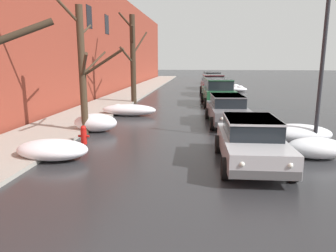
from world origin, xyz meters
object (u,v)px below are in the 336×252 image
Objects in this scene: bare_tree_second_along_sidewalk at (82,65)px; suv_green_parked_kerbside_mid at (218,91)px; fire_hydrant at (84,135)px; street_lamp_post at (323,57)px; suv_black_queued_behind_truck at (211,80)px; sedan_grey_parked_kerbside_close at (227,109)px; sedan_silver_approaching_near_lane at (251,141)px; suv_maroon_parked_far_down_block at (213,84)px; bare_tree_mid_block at (133,56)px; sedan_white_at_far_intersection at (214,78)px.

bare_tree_second_along_sidewalk reaches higher than suv_green_parked_kerbside_mid.
street_lamp_post is at bearing 4.22° from fire_hydrant.
suv_green_parked_kerbside_mid is 0.98× the size of suv_black_queued_behind_truck.
suv_green_parked_kerbside_mid is 12.40m from suv_black_queued_behind_truck.
sedan_grey_parked_kerbside_close is 0.79× the size of street_lamp_post.
suv_black_queued_behind_truck is (5.89, 21.95, -1.90)m from bare_tree_second_along_sidewalk.
street_lamp_post reaches higher than sedan_silver_approaching_near_lane.
suv_black_queued_behind_truck reaches higher than sedan_grey_parked_kerbside_close.
bare_tree_second_along_sidewalk is at bearing -155.90° from sedan_grey_parked_kerbside_close.
sedan_grey_parked_kerbside_close is (6.18, 2.76, -2.13)m from bare_tree_second_along_sidewalk.
sedan_grey_parked_kerbside_close is (-0.24, 6.17, 0.00)m from sedan_silver_approaching_near_lane.
suv_black_queued_behind_truck is at bearing 90.85° from sedan_grey_parked_kerbside_close.
suv_green_parked_kerbside_mid is at bearing 63.96° from fire_hydrant.
fire_hydrant is at bearing 163.21° from sedan_silver_approaching_near_lane.
suv_maroon_parked_far_down_block reaches higher than sedan_silver_approaching_near_lane.
suv_green_parked_kerbside_mid is 1.02× the size of suv_maroon_parked_far_down_block.
suv_maroon_parked_far_down_block is (5.91, 6.05, -2.36)m from bare_tree_mid_block.
suv_black_queued_behind_truck is 1.21× the size of sedan_white_at_far_intersection.
sedan_grey_parked_kerbside_close is 6.37× the size of fire_hydrant.
bare_tree_second_along_sidewalk is 0.97× the size of bare_tree_mid_block.
street_lamp_post is (9.08, -1.01, 0.31)m from bare_tree_second_along_sidewalk.
fire_hydrant is at bearing -102.77° from suv_black_queued_behind_truck.
sedan_white_at_far_intersection reaches higher than fire_hydrant.
street_lamp_post is at bearing 42.06° from sedan_silver_approaching_near_lane.
suv_maroon_parked_far_down_block is 0.96× the size of suv_black_queued_behind_truck.
sedan_silver_approaching_near_lane is 0.83× the size of suv_black_queued_behind_truck.
sedan_silver_approaching_near_lane is 5.71× the size of fire_hydrant.
sedan_grey_parked_kerbside_close is 7.16m from fire_hydrant.
sedan_grey_parked_kerbside_close is at bearing 37.99° from fire_hydrant.
suv_maroon_parked_far_down_block is (-0.34, 13.15, 0.24)m from sedan_grey_parked_kerbside_close.
suv_black_queued_behind_truck reaches higher than fire_hydrant.
sedan_grey_parked_kerbside_close is 6.80m from suv_green_parked_kerbside_mid.
suv_black_queued_behind_truck is 0.86× the size of street_lamp_post.
suv_maroon_parked_far_down_block is at bearing 91.70° from sedan_silver_approaching_near_lane.
sedan_white_at_far_intersection is 31.00m from street_lamp_post.
bare_tree_mid_block is 1.63× the size of sedan_silver_approaching_near_lane.
bare_tree_second_along_sidewalk is 7.57m from sedan_silver_approaching_near_lane.
bare_tree_mid_block is at bearing 93.04° from fire_hydrant.
suv_black_queued_behind_truck is at bearing 91.18° from sedan_silver_approaching_near_lane.
street_lamp_post is (2.65, -30.79, 2.45)m from sedan_white_at_far_intersection.
bare_tree_mid_block is 13.68m from suv_black_queued_behind_truck.
sedan_silver_approaching_near_lane is 0.86× the size of suv_maroon_parked_far_down_block.
bare_tree_second_along_sidewalk is at bearing -89.62° from bare_tree_mid_block.
bare_tree_second_along_sidewalk is 11.45m from suv_green_parked_kerbside_mid.
street_lamp_post reaches higher than sedan_grey_parked_kerbside_close.
sedan_grey_parked_kerbside_close is at bearing -88.53° from suv_maroon_parked_far_down_block.
suv_black_queued_behind_truck is 7.85m from sedan_white_at_far_intersection.
suv_green_parked_kerbside_mid is 11.22m from street_lamp_post.
suv_green_parked_kerbside_mid is (-0.17, 6.79, 0.24)m from sedan_grey_parked_kerbside_close.
bare_tree_second_along_sidewalk is 1.34× the size of suv_green_parked_kerbside_mid.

